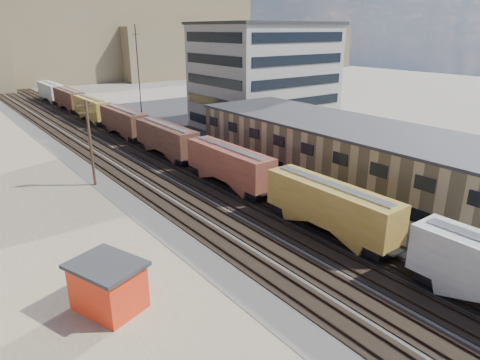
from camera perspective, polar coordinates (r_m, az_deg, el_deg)
ballast_bed at (r=62.91m, az=-13.84°, el=3.00°), size 18.00×200.00×0.06m
asphalt_lot at (r=63.38m, az=10.53°, el=3.36°), size 26.00×120.00×0.04m
rail_tracks at (r=62.69m, az=-14.31°, el=2.98°), size 11.40×200.00×0.24m
freight_train at (r=68.11m, az=-12.80°, el=6.74°), size 3.00×119.74×4.46m
warehouse at (r=51.01m, az=13.62°, el=3.43°), size 12.40×40.40×7.25m
office_tower at (r=79.90m, az=3.18°, el=13.72°), size 22.60×18.60×18.45m
utility_pole_north at (r=51.48m, az=-19.35°, el=4.91°), size 2.20×0.32×10.00m
radio_mast at (r=72.51m, az=-13.29°, el=12.54°), size 1.20×0.16×18.00m
maintenance_shed at (r=29.63m, az=-17.17°, el=-13.28°), size 4.87×5.49×3.35m
parked_car_blue at (r=69.93m, az=6.42°, el=5.68°), size 5.55×4.93×1.43m
parked_car_far at (r=71.38m, az=11.22°, el=5.67°), size 2.48×4.19×1.34m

